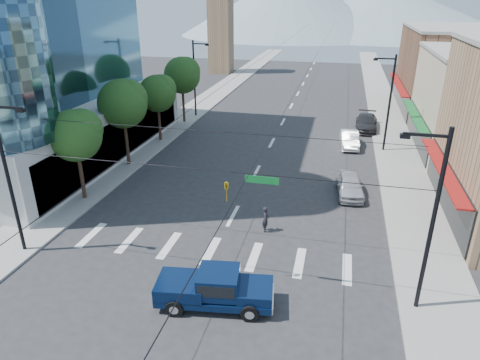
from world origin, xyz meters
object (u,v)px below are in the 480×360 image
(parked_car_mid, at_px, (349,139))
(parked_car_far, at_px, (366,123))
(pedestrian, at_px, (266,219))
(pickup_truck, at_px, (214,288))
(parked_car_near, at_px, (350,185))

(parked_car_mid, height_order, parked_car_far, parked_car_far)
(parked_car_mid, xyz_separation_m, parked_car_far, (1.80, 6.35, 0.06))
(pedestrian, bearing_deg, parked_car_mid, -27.59)
(parked_car_far, bearing_deg, pickup_truck, -101.15)
(pickup_truck, height_order, parked_car_far, pickup_truck)
(parked_car_mid, relative_size, parked_car_far, 0.82)
(pedestrian, xyz_separation_m, parked_car_near, (5.14, 6.77, -0.07))
(pedestrian, bearing_deg, parked_car_near, -49.06)
(parked_car_far, bearing_deg, parked_car_near, -92.69)
(parked_car_mid, bearing_deg, pedestrian, -110.48)
(pickup_truck, distance_m, pedestrian, 7.58)
(pickup_truck, relative_size, parked_car_near, 1.27)
(pickup_truck, xyz_separation_m, parked_car_mid, (6.24, 25.57, -0.23))
(pedestrian, distance_m, parked_car_near, 8.51)
(parked_car_mid, bearing_deg, parked_car_far, 69.44)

